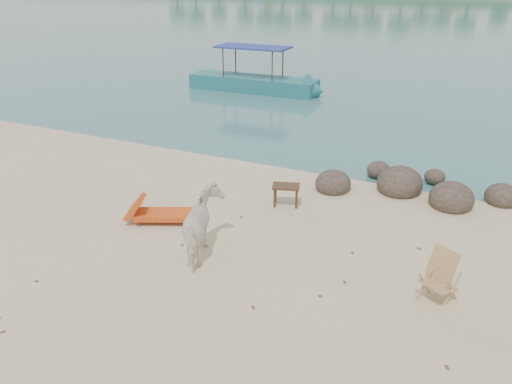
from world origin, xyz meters
TOP-DOWN VIEW (x-y plane):
  - water at (0.00, 90.00)m, footprint 400.00×400.00m
  - boulders at (2.84, 5.68)m, footprint 6.25×2.77m
  - cow at (-0.89, 0.49)m, footprint 1.36×1.85m
  - side_table at (-0.25, 3.53)m, footprint 0.80×0.65m
  - lounge_chair at (-2.54, 1.43)m, footprint 1.96×1.36m
  - deck_chair at (3.85, 0.95)m, footprint 0.82×0.85m
  - boat_near at (-6.98, 15.65)m, footprint 7.49×1.87m
  - dead_leaves at (0.07, -0.17)m, footprint 8.25×6.18m

SIDE VIEW (x-z plane):
  - water at x=0.00m, z-range 0.00..0.00m
  - dead_leaves at x=0.07m, z-range 0.00..0.00m
  - boulders at x=2.84m, z-range -0.29..0.65m
  - lounge_chair at x=-2.54m, z-range 0.00..0.56m
  - side_table at x=-0.25m, z-range 0.00..0.56m
  - deck_chair at x=3.85m, z-range 0.00..0.92m
  - cow at x=-0.89m, z-range 0.00..1.42m
  - boat_near at x=-6.98m, z-range 0.00..3.61m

